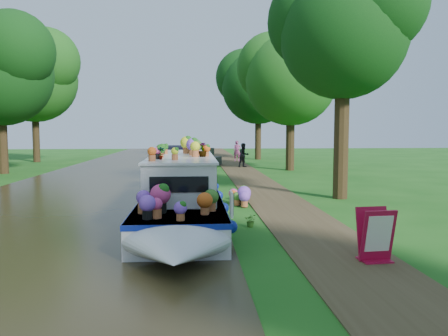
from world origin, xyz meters
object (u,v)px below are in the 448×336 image
pedestrian_dark (244,155)px  plant_boat (183,187)px  second_boat (196,160)px  pedestrian_pink (237,151)px  sandwich_board (376,237)px

pedestrian_dark → plant_boat: bearing=-130.9°
second_boat → pedestrian_dark: (3.43, 0.24, 0.34)m
plant_boat → pedestrian_dark: 17.43m
pedestrian_pink → pedestrian_dark: bearing=-91.4°
plant_boat → second_boat: 16.76m
sandwich_board → pedestrian_pink: bearing=84.7°
second_boat → sandwich_board: bearing=-60.0°
sandwich_board → pedestrian_dark: size_ratio=0.62×
pedestrian_pink → sandwich_board: bearing=-90.2°
plant_boat → sandwich_board: (3.98, -5.44, -0.34)m
plant_boat → pedestrian_dark: size_ratio=7.90×
plant_boat → sandwich_board: bearing=-53.8°
second_boat → pedestrian_dark: bearing=25.0°
second_boat → sandwich_board: (3.48, -22.19, -0.04)m
pedestrian_pink → pedestrian_dark: size_ratio=1.02×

